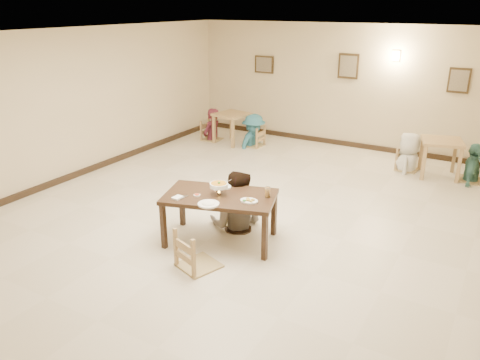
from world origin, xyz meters
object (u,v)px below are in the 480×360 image
Objects in this scene: bg_chair_rl at (409,150)px; chair_near at (198,231)px; bg_chair_lr at (254,127)px; drink_glass at (268,193)px; bg_diner_d at (477,144)px; bg_table_right at (441,146)px; bg_chair_rr at (475,156)px; main_diner at (236,171)px; bg_diner_b at (254,114)px; bg_diner_a at (211,108)px; bg_diner_c at (411,133)px; chair_far at (238,198)px; bg_table_left at (232,119)px; bg_chair_ll at (212,122)px; curry_warmer at (219,185)px; main_table at (220,200)px.

chair_near is at bearing 167.48° from bg_chair_rl.
chair_near is at bearing 23.83° from bg_chair_lr.
bg_diner_d reaches higher than drink_glass.
drink_glass reaches higher than bg_table_right.
bg_chair_rl is at bearing -85.50° from bg_chair_rr.
main_diner is 2.03× the size of bg_chair_rl.
chair_near is 0.57× the size of main_diner.
bg_diner_a is at bearing 96.10° from bg_diner_b.
bg_diner_a is 5.03m from bg_diner_c.
bg_diner_d is at bearing 30.93° from chair_far.
bg_diner_d is at bearing -98.46° from chair_near.
bg_diner_c is (1.87, 4.13, 0.40)m from chair_far.
chair_far is 5.10m from bg_diner_a.
bg_chair_rr is (2.91, 5.58, 0.00)m from chair_near.
bg_chair_ll is (-0.61, -0.03, -0.15)m from bg_table_left.
curry_warmer is at bearing 25.37° from bg_chair_lr.
bg_chair_rr is at bearing 57.37° from curry_warmer.
bg_chair_rr reaches higher than chair_far.
bg_chair_lr is 3.82m from bg_diner_c.
bg_diner_c reaches higher than bg_diner_b.
bg_chair_rl is (1.63, 5.60, -0.07)m from chair_near.
bg_diner_a is (-6.31, -0.13, 0.31)m from bg_chair_rr.
bg_diner_b is at bearing -91.73° from bg_diner_c.
chair_far is at bearing -61.85° from chair_near.
chair_far is 0.46× the size of main_diner.
bg_chair_ll is 0.59× the size of bg_diner_a.
bg_diner_d reaches higher than bg_table_left.
bg_diner_c is (3.80, 0.07, 0.35)m from bg_chair_lr.
bg_diner_b reaches higher than bg_diner_d.
bg_table_left is 0.63m from bg_chair_ll.
main_diner is 1.15× the size of bg_diner_b.
bg_table_right reaches higher than main_table.
bg_diner_a is (-3.91, 4.40, 0.01)m from drink_glass.
bg_diner_d is at bearing -86.96° from bg_diner_b.
chair_near is 1.16× the size of bg_chair_rl.
drink_glass is 0.16× the size of bg_table_right.
main_table is 5.98× the size of curry_warmer.
bg_diner_b reaches higher than bg_table_left.
curry_warmer is at bearing -27.23° from bg_chair_rr.
bg_chair_rl is (5.03, 0.15, -0.03)m from bg_chair_ll.
bg_chair_lr is at bearing -49.51° from chair_near.
main_diner is 5.26m from bg_chair_rr.
drink_glass is at bearing 6.26° from main_table.
bg_diner_d is (0.00, 0.00, 0.25)m from bg_chair_rr.
drink_glass reaches higher than main_table.
chair_near is at bearing -151.04° from bg_chair_ll.
bg_chair_rl is at bearing 52.83° from main_table.
bg_table_left is at bearing -179.42° from bg_table_right.
bg_diner_c is 1.28m from bg_diner_d.
bg_chair_rl is at bearing -87.17° from chair_near.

